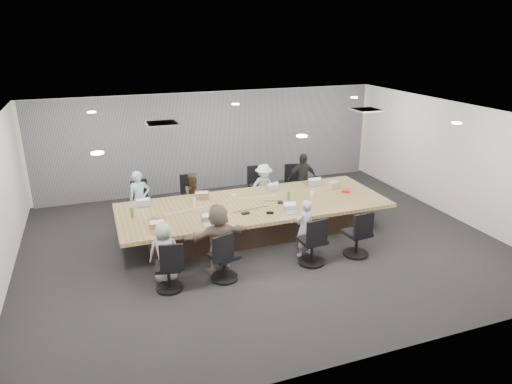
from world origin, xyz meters
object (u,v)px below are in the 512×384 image
object	(u,v)px
person_1	(194,196)
person_6	(305,228)
chair_2	(259,190)
person_5	(219,238)
stapler	(270,213)
chair_4	(168,270)
snack_packet	(346,191)
bottle_clear	(194,203)
person_2	(264,187)
chair_5	(224,260)
chair_3	(296,187)
laptop_2	(272,188)
laptop_3	(312,184)
laptop_0	(142,204)
chair_1	(191,199)
laptop_1	(199,197)
person_3	(302,179)
person_4	(164,252)
bottle_green_right	(289,197)
laptop_5	(211,224)
chair_0	(139,206)
chair_6	(312,244)
canvas_bag	(333,185)
laptop_4	(159,232)
mug_brown	(154,220)
chair_7	(357,237)
laptop_6	(294,212)
bottle_green_left	(132,212)
conference_table	(254,218)

from	to	relation	value
person_1	person_6	distance (m)	3.18
chair_2	person_5	bearing A→B (deg)	61.14
stapler	chair_4	bearing A→B (deg)	-138.26
snack_packet	bottle_clear	bearing A→B (deg)	176.64
person_2	stapler	bearing A→B (deg)	-113.94
chair_5	chair_3	bearing A→B (deg)	30.08
laptop_2	laptop_3	size ratio (longest dim) A/B	0.87
laptop_0	person_2	size ratio (longest dim) A/B	0.26
chair_1	bottle_clear	xyz separation A→B (m)	(-0.25, -1.52, 0.48)
laptop_1	person_3	xyz separation A→B (m)	(2.90, 0.55, -0.05)
chair_2	person_4	bearing A→B (deg)	49.39
person_2	bottle_green_right	xyz separation A→B (m)	(0.03, -1.49, 0.25)
chair_5	laptop_5	size ratio (longest dim) A/B	2.60
chair_0	bottle_green_right	size ratio (longest dim) A/B	3.17
chair_6	person_4	size ratio (longest dim) A/B	0.73
person_3	person_4	distance (m)	4.89
chair_0	canvas_bag	bearing A→B (deg)	149.65
laptop_4	canvas_bag	distance (m)	4.57
mug_brown	person_4	bearing A→B (deg)	-88.61
person_5	person_3	bearing A→B (deg)	-143.28
chair_1	canvas_bag	size ratio (longest dim) A/B	2.70
laptop_5	bottle_clear	bearing A→B (deg)	98.08
laptop_4	person_6	distance (m)	2.90
chair_0	person_6	xyz separation A→B (m)	(2.97, -3.05, 0.24)
chair_3	bottle_green_right	distance (m)	2.18
chair_0	canvas_bag	size ratio (longest dim) A/B	2.60
chair_3	person_1	world-z (taller)	person_1
chair_6	laptop_5	world-z (taller)	chair_6
chair_7	laptop_1	bearing A→B (deg)	132.63
laptop_5	snack_packet	bearing A→B (deg)	13.83
laptop_2	stapler	world-z (taller)	stapler
laptop_2	stapler	size ratio (longest dim) A/B	1.98
stapler	mug_brown	bearing A→B (deg)	-170.85
chair_0	chair_3	distance (m)	4.19
person_3	stapler	xyz separation A→B (m)	(-1.72, -2.03, 0.07)
chair_4	chair_5	distance (m)	1.03
laptop_0	chair_2	bearing A→B (deg)	-161.37
chair_4	laptop_0	distance (m)	2.53
chair_6	laptop_6	xyz separation A→B (m)	(0.00, 0.90, 0.33)
person_4	canvas_bag	bearing A→B (deg)	-154.65
person_2	person_5	size ratio (longest dim) A/B	0.88
mug_brown	chair_7	bearing A→B (deg)	-19.77
mug_brown	snack_packet	world-z (taller)	mug_brown
chair_1	person_2	xyz separation A→B (m)	(1.82, -0.35, 0.22)
laptop_5	bottle_green_left	size ratio (longest dim) A/B	1.39
person_3	laptop_5	bearing A→B (deg)	-142.14
laptop_5	bottle_green_left	world-z (taller)	bottle_green_left
conference_table	person_4	xyz separation A→B (m)	(-2.24, -1.35, 0.18)
bottle_clear	laptop_1	bearing A→B (deg)	68.27
laptop_4	stapler	distance (m)	2.35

